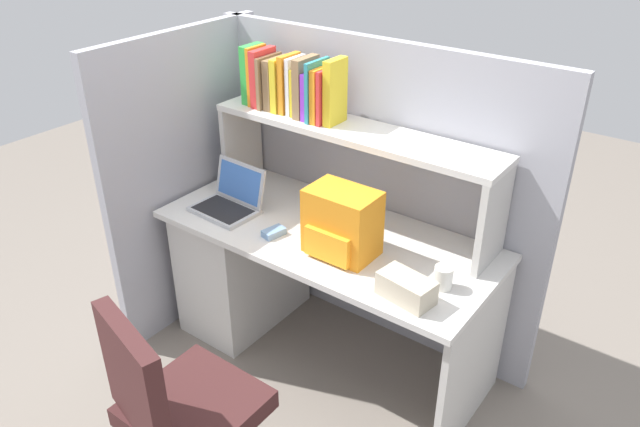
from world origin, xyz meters
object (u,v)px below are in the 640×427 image
object	(u,v)px
computer_mouse	(274,232)
paper_cup	(443,277)
backpack	(341,224)
office_chair	(183,426)
tissue_box	(406,288)
laptop	(230,200)

from	to	relation	value
computer_mouse	paper_cup	bearing A→B (deg)	19.06
backpack	office_chair	size ratio (longest dim) A/B	0.32
computer_mouse	office_chair	bearing A→B (deg)	-61.21
computer_mouse	paper_cup	xyz separation A→B (m)	(0.80, 0.09, 0.03)
paper_cup	tissue_box	distance (m)	0.17
paper_cup	tissue_box	bearing A→B (deg)	-117.89
backpack	computer_mouse	size ratio (longest dim) A/B	2.88
backpack	computer_mouse	bearing A→B (deg)	-168.89
laptop	backpack	world-z (taller)	backpack
backpack	office_chair	xyz separation A→B (m)	(-0.09, -0.89, -0.48)
backpack	laptop	bearing A→B (deg)	179.92
laptop	paper_cup	distance (m)	1.14
laptop	office_chair	bearing A→B (deg)	-57.09
office_chair	tissue_box	bearing A→B (deg)	-107.38
computer_mouse	paper_cup	size ratio (longest dim) A/B	1.09
office_chair	computer_mouse	bearing A→B (deg)	-58.92
tissue_box	office_chair	size ratio (longest dim) A/B	0.24
tissue_box	laptop	bearing A→B (deg)	-177.84
tissue_box	office_chair	xyz separation A→B (m)	(-0.48, -0.77, -0.39)
backpack	tissue_box	xyz separation A→B (m)	(0.39, -0.12, -0.09)
laptop	office_chair	xyz separation A→B (m)	(0.58, -0.89, -0.39)
laptop	tissue_box	size ratio (longest dim) A/B	1.46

